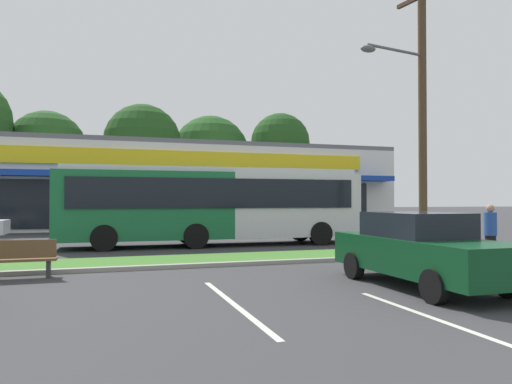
{
  "coord_description": "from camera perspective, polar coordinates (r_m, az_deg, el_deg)",
  "views": [
    {
      "loc": [
        -6.13,
        -0.52,
        1.89
      ],
      "look_at": [
        -0.14,
        18.1,
        2.25
      ],
      "focal_mm": 33.3,
      "sensor_mm": 36.0,
      "label": 1
    }
  ],
  "objects": [
    {
      "name": "bus_stop_bench",
      "position": [
        12.88,
        -26.39,
        -7.12
      ],
      "size": [
        1.6,
        0.45,
        0.95
      ],
      "rotation": [
        0.0,
        0.0,
        3.14
      ],
      "color": "brown",
      "rests_on": "ground_plane"
    },
    {
      "name": "tree_mid",
      "position": [
        45.19,
        -13.48,
        5.81
      ],
      "size": [
        7.01,
        7.01,
        10.78
      ],
      "color": "#473323",
      "rests_on": "ground_plane"
    },
    {
      "name": "parking_stripe_0",
      "position": [
        8.88,
        -2.63,
        -13.33
      ],
      "size": [
        0.12,
        4.8,
        0.01
      ],
      "primitive_type": "cube",
      "color": "silver",
      "rests_on": "ground_plane"
    },
    {
      "name": "parking_stripe_1",
      "position": [
        8.19,
        21.67,
        -14.3
      ],
      "size": [
        0.12,
        4.8,
        0.01
      ],
      "primitive_type": "cube",
      "color": "silver",
      "rests_on": "ground_plane"
    },
    {
      "name": "storefront_building",
      "position": [
        36.43,
        -8.74,
        0.65
      ],
      "size": [
        29.95,
        12.21,
        5.92
      ],
      "color": "silver",
      "rests_on": "ground_plane"
    },
    {
      "name": "grass_median",
      "position": [
        15.87,
        5.06,
        -7.67
      ],
      "size": [
        56.0,
        2.2,
        0.12
      ],
      "primitive_type": "cube",
      "color": "#427A2D",
      "rests_on": "ground_plane"
    },
    {
      "name": "pedestrian_by_pole",
      "position": [
        15.67,
        26.33,
        -4.58
      ],
      "size": [
        0.36,
        0.36,
        1.78
      ],
      "rotation": [
        0.0,
        0.0,
        1.27
      ],
      "color": "black",
      "rests_on": "ground_plane"
    },
    {
      "name": "car_2",
      "position": [
        11.08,
        19.24,
        -6.52
      ],
      "size": [
        1.95,
        4.73,
        1.63
      ],
      "rotation": [
        0.0,
        0.0,
        -1.57
      ],
      "color": "#0C3F1E",
      "rests_on": "ground_plane"
    },
    {
      "name": "city_bus",
      "position": [
        20.11,
        -5.09,
        -1.4
      ],
      "size": [
        12.62,
        2.94,
        3.25
      ],
      "rotation": [
        0.0,
        0.0,
        -0.03
      ],
      "color": "#196638",
      "rests_on": "ground_plane"
    },
    {
      "name": "tree_mid_left",
      "position": [
        46.46,
        -23.81,
        4.75
      ],
      "size": [
        6.78,
        6.78,
        9.92
      ],
      "color": "#473323",
      "rests_on": "ground_plane"
    },
    {
      "name": "tree_mid_right",
      "position": [
        47.95,
        -5.47,
        4.48
      ],
      "size": [
        7.77,
        7.77,
        10.4
      ],
      "color": "#473323",
      "rests_on": "ground_plane"
    },
    {
      "name": "curb_lip",
      "position": [
        14.76,
        6.92,
        -8.17
      ],
      "size": [
        56.0,
        0.24,
        0.12
      ],
      "primitive_type": "cube",
      "color": "#99968C",
      "rests_on": "ground_plane"
    },
    {
      "name": "utility_pole",
      "position": [
        18.74,
        19.07,
        9.8
      ],
      "size": [
        3.12,
        2.39,
        10.1
      ],
      "color": "#4C3826",
      "rests_on": "ground_plane"
    },
    {
      "name": "tree_right",
      "position": [
        46.89,
        2.93,
        5.9
      ],
      "size": [
        5.77,
        5.77,
        10.47
      ],
      "color": "#473323",
      "rests_on": "ground_plane"
    }
  ]
}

